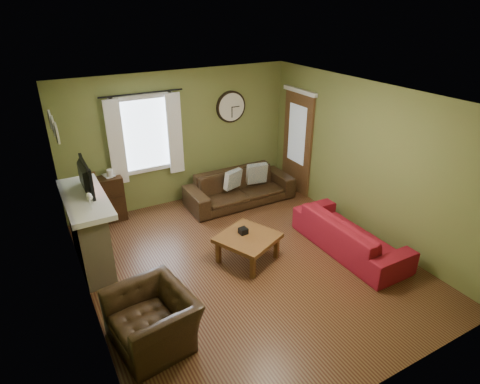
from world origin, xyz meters
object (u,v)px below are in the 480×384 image
sofa_brown (240,188)px  bookshelf (104,200)px  sofa_red (350,234)px  armchair (153,319)px  coffee_table (248,248)px

sofa_brown → bookshelf: bearing=168.4°
bookshelf → sofa_red: bookshelf is taller
sofa_brown → armchair: 3.84m
armchair → coffee_table: (1.83, 0.90, -0.11)m
sofa_red → coffee_table: size_ratio=2.51×
sofa_brown → armchair: (-2.70, -2.73, 0.01)m
bookshelf → sofa_brown: bookshelf is taller
bookshelf → sofa_brown: (2.56, -0.52, -0.11)m
sofa_red → coffee_table: bearing=70.6°
sofa_red → coffee_table: 1.70m
bookshelf → sofa_red: bearing=-41.6°
sofa_brown → armchair: bearing=-134.7°
bookshelf → sofa_red: size_ratio=0.42×
sofa_brown → coffee_table: bearing=-115.6°
bookshelf → coffee_table: 2.90m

